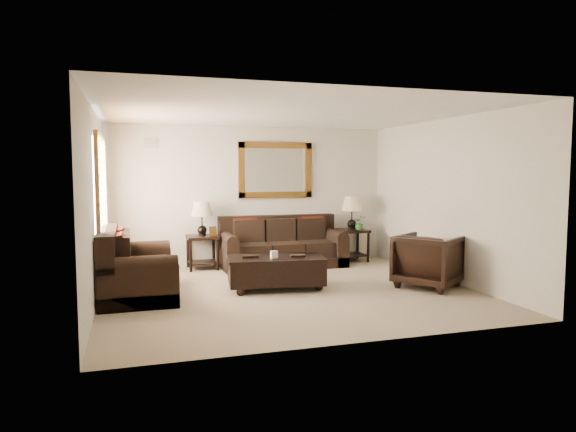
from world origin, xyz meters
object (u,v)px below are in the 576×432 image
object	(u,v)px
end_table_right	(352,219)
armchair	(428,258)
sofa	(282,248)
end_table_left	(202,225)
coffee_table	(276,269)
loveseat	(133,272)

from	to	relation	value
end_table_right	armchair	xyz separation A→B (m)	(0.19, -2.54, -0.39)
sofa	armchair	world-z (taller)	sofa
end_table_left	end_table_right	bearing A→B (deg)	-0.19
coffee_table	armchair	world-z (taller)	armchair
coffee_table	sofa	bearing A→B (deg)	78.15
end_table_left	coffee_table	world-z (taller)	end_table_left
sofa	end_table_right	world-z (taller)	end_table_right
sofa	coffee_table	bearing A→B (deg)	-109.10
sofa	coffee_table	world-z (taller)	sofa
end_table_left	coffee_table	bearing A→B (deg)	-66.02
sofa	coffee_table	xyz separation A→B (m)	(-0.63, -1.83, -0.03)
coffee_table	armchair	bearing A→B (deg)	-6.81
loveseat	end_table_right	bearing A→B (deg)	-66.97
armchair	sofa	bearing A→B (deg)	-0.21
end_table_left	end_table_right	xyz separation A→B (m)	(3.03, -0.01, 0.03)
loveseat	armchair	distance (m)	4.53
end_table_left	coffee_table	size ratio (longest dim) A/B	0.81
loveseat	coffee_table	world-z (taller)	loveseat
end_table_left	armchair	bearing A→B (deg)	-38.42
loveseat	end_table_left	bearing A→B (deg)	-34.39
end_table_right	end_table_left	bearing A→B (deg)	179.81
end_table_left	armchair	world-z (taller)	end_table_left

